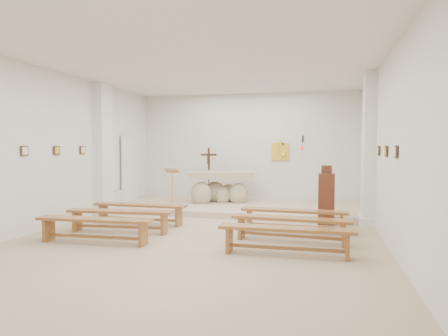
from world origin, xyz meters
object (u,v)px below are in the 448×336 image
(altar, at_px, (220,189))
(lectern, at_px, (172,186))
(crucifix_stand, at_px, (209,170))
(bench_right_front, at_px, (294,215))
(bench_right_third, at_px, (286,234))
(donation_pedestal, at_px, (326,198))
(bench_left_front, at_px, (140,209))
(bench_left_second, at_px, (120,216))
(bench_right_second, at_px, (291,224))
(bench_left_third, at_px, (95,224))

(altar, bearing_deg, lectern, -161.88)
(altar, xyz_separation_m, crucifix_stand, (-0.46, 0.42, 0.56))
(bench_right_front, relative_size, bench_right_third, 1.00)
(lectern, relative_size, bench_right_front, 0.48)
(donation_pedestal, bearing_deg, lectern, 165.57)
(crucifix_stand, xyz_separation_m, donation_pedestal, (3.52, -2.39, -0.49))
(bench_left_front, bearing_deg, bench_right_third, -26.92)
(bench_right_front, bearing_deg, bench_left_second, -162.81)
(donation_pedestal, distance_m, bench_right_third, 3.02)
(altar, bearing_deg, crucifix_stand, 118.49)
(altar, height_order, bench_right_third, altar)
(donation_pedestal, relative_size, bench_left_second, 0.61)
(bench_right_second, relative_size, bench_right_third, 1.01)
(lectern, height_order, bench_right_third, lectern)
(lectern, xyz_separation_m, bench_right_third, (3.56, -4.02, -0.33))
(bench_left_third, bearing_deg, crucifix_stand, 80.53)
(donation_pedestal, height_order, bench_left_second, donation_pedestal)
(donation_pedestal, distance_m, bench_left_front, 4.34)
(bench_right_front, xyz_separation_m, bench_left_third, (-3.55, -1.91, 0.00))
(bench_left_second, bearing_deg, crucifix_stand, 76.44)
(bench_left_second, distance_m, bench_right_second, 3.55)
(altar, relative_size, lectern, 1.92)
(crucifix_stand, bearing_deg, altar, -46.66)
(bench_left_third, height_order, bench_right_third, same)
(lectern, distance_m, bench_left_front, 2.14)
(lectern, distance_m, donation_pedestal, 4.37)
(bench_left_front, height_order, bench_right_front, same)
(bench_left_third, bearing_deg, bench_left_second, 87.92)
(crucifix_stand, bearing_deg, donation_pedestal, -38.33)
(bench_left_second, height_order, bench_right_third, same)
(donation_pedestal, xyz_separation_m, bench_right_second, (-0.67, -1.98, -0.25))
(bench_right_second, bearing_deg, lectern, 144.16)
(bench_left_third, bearing_deg, lectern, 88.16)
(altar, distance_m, bench_right_second, 4.62)
(bench_right_front, distance_m, bench_left_second, 3.67)
(crucifix_stand, bearing_deg, bench_left_front, -105.64)
(altar, xyz_separation_m, bench_left_third, (-1.15, -4.91, -0.18))
(crucifix_stand, height_order, bench_right_second, crucifix_stand)
(bench_right_third, bearing_deg, bench_right_second, 89.52)
(bench_left_second, height_order, bench_left_third, same)
(crucifix_stand, bearing_deg, bench_left_second, -103.19)
(bench_left_second, bearing_deg, bench_right_second, -4.58)
(altar, xyz_separation_m, bench_left_second, (-1.15, -3.95, -0.18))
(bench_left_second, bearing_deg, donation_pedestal, 20.65)
(bench_left_front, xyz_separation_m, bench_right_front, (3.55, -0.00, 0.00))
(lectern, height_order, donation_pedestal, donation_pedestal)
(bench_left_front, height_order, bench_left_second, same)
(crucifix_stand, bearing_deg, lectern, -122.67)
(bench_right_front, bearing_deg, altar, 130.78)
(bench_right_front, bearing_deg, lectern, 151.47)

